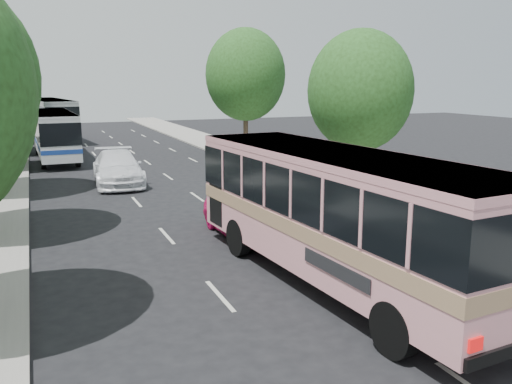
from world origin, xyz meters
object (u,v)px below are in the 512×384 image
pink_taxi (243,215)px  white_pickup (118,168)px  tour_coach_rear (50,116)px  pink_bus (336,203)px  tour_coach_front (54,131)px

pink_taxi → white_pickup: 12.12m
white_pickup → tour_coach_rear: 24.23m
pink_bus → tour_coach_front: pink_bus is taller
pink_bus → pink_taxi: 5.61m
tour_coach_rear → pink_taxi: bearing=-89.1°
pink_bus → white_pickup: size_ratio=1.93×
pink_bus → white_pickup: pink_bus is taller
pink_bus → tour_coach_front: size_ratio=1.03×
pink_bus → pink_taxi: pink_bus is taller
tour_coach_front → tour_coach_rear: tour_coach_rear is taller
pink_taxi → tour_coach_front: tour_coach_front is taller
pink_taxi → pink_bus: bearing=-84.8°
pink_bus → tour_coach_front: bearing=97.3°
pink_taxi → white_pickup: bearing=101.5°
white_pickup → tour_coach_rear: size_ratio=0.47×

